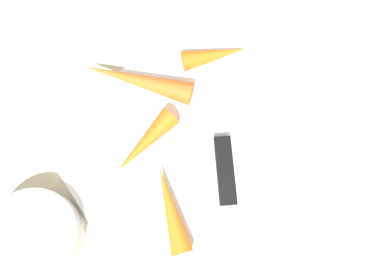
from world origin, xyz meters
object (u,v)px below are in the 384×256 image
(carrot_short, at_px, (145,143))
(carrot_longest, at_px, (137,80))
(knife, at_px, (222,162))
(carrot_long, at_px, (170,208))
(carrot_shortest, at_px, (215,55))
(small_bowl, at_px, (35,234))
(cutting_board, at_px, (192,129))

(carrot_short, bearing_deg, carrot_longest, -129.11)
(knife, bearing_deg, carrot_long, 127.98)
(carrot_shortest, height_order, small_bowl, carrot_shortest)
(carrot_short, bearing_deg, knife, 119.06)
(cutting_board, bearing_deg, carrot_longest, -76.19)
(carrot_longest, bearing_deg, carrot_shortest, -144.45)
(cutting_board, relative_size, carrot_shortest, 3.89)
(knife, xyz_separation_m, carrot_long, (0.09, 0.01, 0.01))
(carrot_shortest, bearing_deg, carrot_short, -138.87)
(cutting_board, xyz_separation_m, knife, (-0.00, 0.06, 0.01))
(carrot_short, height_order, carrot_long, carrot_short)
(cutting_board, height_order, carrot_long, carrot_long)
(cutting_board, bearing_deg, knife, 93.69)
(carrot_short, distance_m, carrot_shortest, 0.16)
(cutting_board, height_order, small_bowl, small_bowl)
(knife, distance_m, carrot_longest, 0.16)
(cutting_board, relative_size, small_bowl, 3.16)
(carrot_long, bearing_deg, carrot_longest, -0.58)
(cutting_board, height_order, knife, knife)
(knife, xyz_separation_m, small_bowl, (0.25, -0.06, 0.00))
(carrot_shortest, relative_size, carrot_long, 0.84)
(cutting_board, distance_m, knife, 0.06)
(carrot_longest, distance_m, small_bowl, 0.24)
(knife, distance_m, small_bowl, 0.25)
(carrot_short, bearing_deg, small_bowl, -7.17)
(knife, relative_size, carrot_short, 1.79)
(carrot_short, bearing_deg, cutting_board, 153.84)
(cutting_board, bearing_deg, carrot_shortest, -143.13)
(carrot_short, xyz_separation_m, small_bowl, (0.18, 0.01, -0.01))
(carrot_short, height_order, carrot_shortest, same)
(knife, distance_m, carrot_short, 0.10)
(carrot_shortest, xyz_separation_m, small_bowl, (0.33, 0.06, -0.01))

